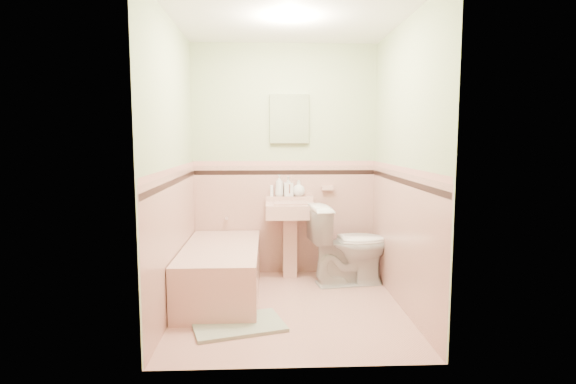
{
  "coord_description": "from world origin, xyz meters",
  "views": [
    {
      "loc": [
        -0.19,
        -3.95,
        1.48
      ],
      "look_at": [
        0.0,
        0.25,
        1.0
      ],
      "focal_mm": 28.8,
      "sensor_mm": 36.0,
      "label": 1
    }
  ],
  "objects_px": {
    "bathtub": "(221,273)",
    "medicine_cabinet": "(289,119)",
    "soap_bottle_mid": "(288,186)",
    "shoe": "(224,315)",
    "sink": "(290,241)",
    "soap_bottle_right": "(299,188)",
    "bucket": "(334,266)",
    "toilet": "(349,244)",
    "soap_bottle_left": "(279,186)"
  },
  "relations": [
    {
      "from": "soap_bottle_mid",
      "to": "shoe",
      "type": "height_order",
      "value": "soap_bottle_mid"
    },
    {
      "from": "soap_bottle_right",
      "to": "shoe",
      "type": "bearing_deg",
      "value": -117.37
    },
    {
      "from": "soap_bottle_mid",
      "to": "sink",
      "type": "bearing_deg",
      "value": -86.75
    },
    {
      "from": "medicine_cabinet",
      "to": "toilet",
      "type": "height_order",
      "value": "medicine_cabinet"
    },
    {
      "from": "soap_bottle_left",
      "to": "soap_bottle_mid",
      "type": "xyz_separation_m",
      "value": [
        0.1,
        0.0,
        -0.01
      ]
    },
    {
      "from": "soap_bottle_mid",
      "to": "bucket",
      "type": "xyz_separation_m",
      "value": [
        0.48,
        -0.2,
        -0.84
      ]
    },
    {
      "from": "soap_bottle_left",
      "to": "bucket",
      "type": "bearing_deg",
      "value": -19.03
    },
    {
      "from": "bathtub",
      "to": "medicine_cabinet",
      "type": "xyz_separation_m",
      "value": [
        0.68,
        0.74,
        1.47
      ]
    },
    {
      "from": "medicine_cabinet",
      "to": "shoe",
      "type": "relative_size",
      "value": 3.47
    },
    {
      "from": "bathtub",
      "to": "medicine_cabinet",
      "type": "distance_m",
      "value": 1.78
    },
    {
      "from": "toilet",
      "to": "shoe",
      "type": "distance_m",
      "value": 1.57
    },
    {
      "from": "soap_bottle_mid",
      "to": "soap_bottle_right",
      "type": "height_order",
      "value": "soap_bottle_mid"
    },
    {
      "from": "soap_bottle_mid",
      "to": "soap_bottle_left",
      "type": "bearing_deg",
      "value": 180.0
    },
    {
      "from": "toilet",
      "to": "sink",
      "type": "bearing_deg",
      "value": 61.73
    },
    {
      "from": "toilet",
      "to": "shoe",
      "type": "relative_size",
      "value": 5.46
    },
    {
      "from": "medicine_cabinet",
      "to": "toilet",
      "type": "relative_size",
      "value": 0.63
    },
    {
      "from": "bathtub",
      "to": "soap_bottle_right",
      "type": "height_order",
      "value": "soap_bottle_right"
    },
    {
      "from": "soap_bottle_left",
      "to": "soap_bottle_mid",
      "type": "bearing_deg",
      "value": 0.0
    },
    {
      "from": "soap_bottle_mid",
      "to": "bucket",
      "type": "relative_size",
      "value": 0.84
    },
    {
      "from": "soap_bottle_mid",
      "to": "soap_bottle_right",
      "type": "relative_size",
      "value": 1.24
    },
    {
      "from": "soap_bottle_right",
      "to": "shoe",
      "type": "distance_m",
      "value": 1.77
    },
    {
      "from": "bathtub",
      "to": "shoe",
      "type": "bearing_deg",
      "value": -82.92
    },
    {
      "from": "soap_bottle_left",
      "to": "sink",
      "type": "bearing_deg",
      "value": -58.59
    },
    {
      "from": "bathtub",
      "to": "toilet",
      "type": "distance_m",
      "value": 1.33
    },
    {
      "from": "soap_bottle_left",
      "to": "soap_bottle_right",
      "type": "xyz_separation_m",
      "value": [
        0.21,
        0.0,
        -0.03
      ]
    },
    {
      "from": "soap_bottle_right",
      "to": "bathtub",
      "type": "bearing_deg",
      "value": -137.73
    },
    {
      "from": "medicine_cabinet",
      "to": "shoe",
      "type": "xyz_separation_m",
      "value": [
        -0.6,
        -1.38,
        -1.64
      ]
    },
    {
      "from": "sink",
      "to": "soap_bottle_mid",
      "type": "height_order",
      "value": "soap_bottle_mid"
    },
    {
      "from": "shoe",
      "to": "soap_bottle_mid",
      "type": "bearing_deg",
      "value": 78.27
    },
    {
      "from": "sink",
      "to": "medicine_cabinet",
      "type": "relative_size",
      "value": 1.55
    },
    {
      "from": "soap_bottle_left",
      "to": "medicine_cabinet",
      "type": "bearing_deg",
      "value": 15.26
    },
    {
      "from": "soap_bottle_mid",
      "to": "bucket",
      "type": "distance_m",
      "value": 0.99
    },
    {
      "from": "bucket",
      "to": "toilet",
      "type": "bearing_deg",
      "value": -57.55
    },
    {
      "from": "sink",
      "to": "toilet",
      "type": "distance_m",
      "value": 0.63
    },
    {
      "from": "soap_bottle_left",
      "to": "bucket",
      "type": "xyz_separation_m",
      "value": [
        0.58,
        -0.2,
        -0.85
      ]
    },
    {
      "from": "soap_bottle_right",
      "to": "sink",
      "type": "bearing_deg",
      "value": -119.35
    },
    {
      "from": "soap_bottle_mid",
      "to": "soap_bottle_right",
      "type": "distance_m",
      "value": 0.11
    },
    {
      "from": "bathtub",
      "to": "soap_bottle_left",
      "type": "distance_m",
      "value": 1.18
    },
    {
      "from": "medicine_cabinet",
      "to": "bucket",
      "type": "xyz_separation_m",
      "value": [
        0.47,
        -0.23,
        -1.57
      ]
    },
    {
      "from": "sink",
      "to": "soap_bottle_left",
      "type": "height_order",
      "value": "soap_bottle_left"
    },
    {
      "from": "soap_bottle_mid",
      "to": "soap_bottle_right",
      "type": "xyz_separation_m",
      "value": [
        0.11,
        0.0,
        -0.02
      ]
    },
    {
      "from": "toilet",
      "to": "bucket",
      "type": "xyz_separation_m",
      "value": [
        -0.12,
        0.19,
        -0.28
      ]
    },
    {
      "from": "sink",
      "to": "toilet",
      "type": "bearing_deg",
      "value": -19.76
    },
    {
      "from": "bathtub",
      "to": "shoe",
      "type": "distance_m",
      "value": 0.67
    },
    {
      "from": "soap_bottle_left",
      "to": "shoe",
      "type": "xyz_separation_m",
      "value": [
        -0.49,
        -1.35,
        -0.92
      ]
    },
    {
      "from": "soap_bottle_left",
      "to": "toilet",
      "type": "relative_size",
      "value": 0.28
    },
    {
      "from": "bathtub",
      "to": "soap_bottle_right",
      "type": "relative_size",
      "value": 8.61
    },
    {
      "from": "medicine_cabinet",
      "to": "soap_bottle_left",
      "type": "xyz_separation_m",
      "value": [
        -0.11,
        -0.03,
        -0.72
      ]
    },
    {
      "from": "soap_bottle_right",
      "to": "soap_bottle_mid",
      "type": "bearing_deg",
      "value": 180.0
    },
    {
      "from": "bathtub",
      "to": "soap_bottle_mid",
      "type": "xyz_separation_m",
      "value": [
        0.67,
        0.71,
        0.75
      ]
    }
  ]
}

